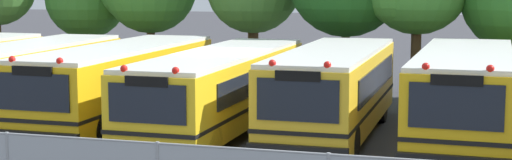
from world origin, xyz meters
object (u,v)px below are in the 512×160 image
Objects in this scene: school_bus_3 at (221,88)px; school_bus_4 at (334,89)px; school_bus_2 at (121,81)px; school_bus_5 at (465,93)px; school_bus_1 at (24,78)px.

school_bus_3 is 1.15× the size of school_bus_4.
school_bus_5 reaches higher than school_bus_2.
school_bus_3 is at bearing 3.40° from school_bus_4.
school_bus_2 is (3.40, 0.16, 0.01)m from school_bus_1.
school_bus_5 is at bearing -178.77° from school_bus_4.
school_bus_3 is 1.12× the size of school_bus_5.
school_bus_3 is (6.86, -0.11, -0.02)m from school_bus_1.
school_bus_1 is 0.91× the size of school_bus_3.
school_bus_1 is 10.23m from school_bus_4.
school_bus_3 is 7.06m from school_bus_5.
school_bus_5 is (13.91, 0.18, 0.07)m from school_bus_1.
school_bus_1 is at bearing -0.55° from school_bus_3.
school_bus_1 is 6.86m from school_bus_3.
school_bus_4 is at bearing 2.37° from school_bus_5.
school_bus_2 is 1.05× the size of school_bus_5.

